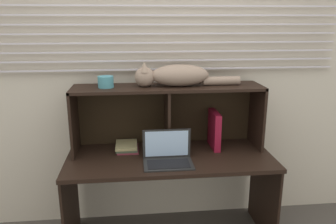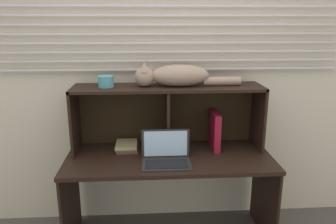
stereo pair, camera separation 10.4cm
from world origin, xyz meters
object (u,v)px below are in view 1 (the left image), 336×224
(laptop, at_px, (168,156))
(book_stack, at_px, (127,147))
(small_basket, at_px, (106,82))
(cat, at_px, (176,76))
(binder_upright, at_px, (214,130))

(laptop, xyz_separation_m, book_stack, (-0.29, 0.27, -0.02))
(laptop, relative_size, small_basket, 3.03)
(laptop, relative_size, book_stack, 1.58)
(cat, bearing_deg, small_basket, 180.00)
(cat, xyz_separation_m, small_basket, (-0.52, 0.00, -0.04))
(cat, relative_size, binder_upright, 2.73)
(laptop, xyz_separation_m, binder_upright, (0.40, 0.26, 0.10))
(book_stack, bearing_deg, small_basket, -177.89)
(book_stack, distance_m, small_basket, 0.54)
(binder_upright, distance_m, book_stack, 0.70)
(small_basket, bearing_deg, book_stack, 2.11)
(cat, relative_size, small_basket, 6.94)
(book_stack, bearing_deg, cat, -0.77)
(binder_upright, bearing_deg, book_stack, 179.58)
(laptop, bearing_deg, cat, 71.73)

